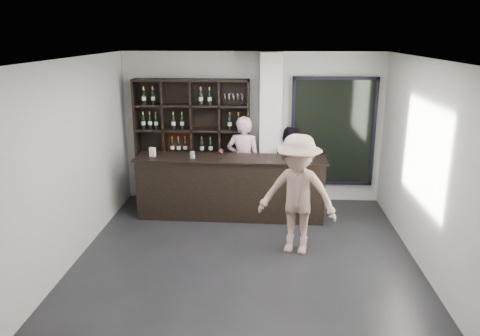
# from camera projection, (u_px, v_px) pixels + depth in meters

# --- Properties ---
(floor) EXTENTS (5.00, 5.50, 0.01)m
(floor) POSITION_uv_depth(u_px,v_px,m) (246.00, 262.00, 6.86)
(floor) COLOR black
(floor) RESTS_ON ground
(wine_shelf) EXTENTS (2.20, 0.35, 2.40)m
(wine_shelf) POSITION_uv_depth(u_px,v_px,m) (193.00, 142.00, 9.05)
(wine_shelf) COLOR black
(wine_shelf) RESTS_ON floor
(structural_column) EXTENTS (0.40, 0.40, 2.90)m
(structural_column) POSITION_uv_depth(u_px,v_px,m) (270.00, 131.00, 8.80)
(structural_column) COLOR silver
(structural_column) RESTS_ON floor
(glass_panel) EXTENTS (1.60, 0.08, 2.10)m
(glass_panel) POSITION_uv_depth(u_px,v_px,m) (333.00, 132.00, 8.96)
(glass_panel) COLOR black
(glass_panel) RESTS_ON floor
(tasting_counter) EXTENTS (3.38, 0.70, 1.11)m
(tasting_counter) POSITION_uv_depth(u_px,v_px,m) (231.00, 187.00, 8.40)
(tasting_counter) COLOR black
(tasting_counter) RESTS_ON floor
(taster_pink) EXTENTS (0.69, 0.50, 1.75)m
(taster_pink) POSITION_uv_depth(u_px,v_px,m) (244.00, 162.00, 8.87)
(taster_pink) COLOR beige
(taster_pink) RESTS_ON floor
(taster_black) EXTENTS (0.94, 0.85, 1.57)m
(taster_black) POSITION_uv_depth(u_px,v_px,m) (289.00, 168.00, 8.81)
(taster_black) COLOR black
(taster_black) RESTS_ON floor
(customer) EXTENTS (1.32, 0.98, 1.83)m
(customer) POSITION_uv_depth(u_px,v_px,m) (297.00, 195.00, 6.94)
(customer) COLOR gray
(customer) RESTS_ON floor
(wine_glass) EXTENTS (0.10, 0.10, 0.21)m
(wine_glass) POSITION_uv_depth(u_px,v_px,m) (221.00, 153.00, 8.11)
(wine_glass) COLOR white
(wine_glass) RESTS_ON tasting_counter
(spit_cup) EXTENTS (0.11, 0.11, 0.12)m
(spit_cup) POSITION_uv_depth(u_px,v_px,m) (192.00, 155.00, 8.19)
(spit_cup) COLOR silver
(spit_cup) RESTS_ON tasting_counter
(napkin_stack) EXTENTS (0.14, 0.14, 0.02)m
(napkin_stack) POSITION_uv_depth(u_px,v_px,m) (291.00, 157.00, 8.23)
(napkin_stack) COLOR white
(napkin_stack) RESTS_ON tasting_counter
(card_stand) EXTENTS (0.12, 0.09, 0.16)m
(card_stand) POSITION_uv_depth(u_px,v_px,m) (153.00, 152.00, 8.30)
(card_stand) COLOR white
(card_stand) RESTS_ON tasting_counter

